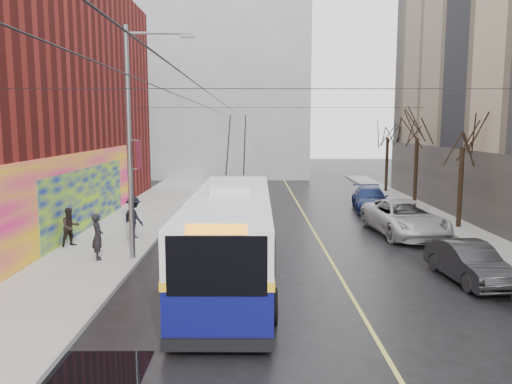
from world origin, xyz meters
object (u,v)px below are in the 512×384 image
at_px(parked_car_c, 404,218).
at_px(pedestrian_b, 70,227).
at_px(following_car, 238,205).
at_px(streetlight_pole, 133,138).
at_px(parked_car_b, 469,262).
at_px(tree_mid, 418,126).
at_px(tree_far, 388,127).
at_px(tree_near, 463,132).
at_px(trolleybus, 231,234).
at_px(parked_car_d, 370,199).
at_px(pedestrian_a, 98,237).
at_px(pedestrian_c, 134,217).

bearing_deg(parked_car_c, pedestrian_b, -174.71).
bearing_deg(following_car, streetlight_pole, -115.72).
bearing_deg(parked_car_b, following_car, 120.55).
relative_size(tree_mid, tree_far, 1.02).
height_order(tree_far, pedestrian_b, tree_far).
bearing_deg(tree_near, parked_car_c, -158.01).
bearing_deg(trolleybus, parked_car_d, 60.58).
height_order(parked_car_b, following_car, following_car).
height_order(streetlight_pole, tree_mid, streetlight_pole).
height_order(following_car, pedestrian_a, pedestrian_a).
bearing_deg(parked_car_d, trolleybus, -114.22).
bearing_deg(following_car, parked_car_b, -57.69).
bearing_deg(pedestrian_a, tree_far, -62.70).
xyz_separation_m(tree_mid, trolleybus, (-11.33, -15.26, -3.64)).
distance_m(following_car, pedestrian_c, 7.10).
xyz_separation_m(tree_near, trolleybus, (-11.33, -8.26, -3.36)).
bearing_deg(pedestrian_a, following_car, -52.65).
bearing_deg(parked_car_c, tree_far, 73.19).
relative_size(parked_car_b, parked_car_d, 0.82).
xyz_separation_m(tree_near, pedestrian_c, (-16.09, -2.42, -3.87)).
xyz_separation_m(tree_mid, tree_far, (0.00, 7.00, -0.11)).
relative_size(tree_far, pedestrian_b, 3.93).
height_order(parked_car_c, pedestrian_b, pedestrian_b).
height_order(parked_car_d, pedestrian_a, pedestrian_a).
bearing_deg(pedestrian_c, following_car, -89.33).
bearing_deg(streetlight_pole, tree_far, 52.88).
bearing_deg(parked_car_c, tree_mid, 63.91).
xyz_separation_m(tree_near, following_car, (-11.44, 2.94, -4.17)).
bearing_deg(trolleybus, pedestrian_c, 129.90).
bearing_deg(tree_mid, pedestrian_c, -149.66).
xyz_separation_m(trolleybus, pedestrian_c, (-4.76, 5.84, -0.50)).
distance_m(streetlight_pole, tree_mid, 19.96).
distance_m(streetlight_pole, parked_car_d, 17.24).
relative_size(streetlight_pole, pedestrian_b, 5.39).
distance_m(following_car, pedestrian_a, 10.51).
relative_size(tree_near, tree_far, 0.97).
distance_m(tree_near, pedestrian_a, 18.14).
bearing_deg(parked_car_b, tree_near, 64.56).
distance_m(tree_mid, parked_car_b, 16.56).
bearing_deg(pedestrian_c, parked_car_d, -106.09).
height_order(tree_mid, following_car, tree_mid).
xyz_separation_m(tree_far, parked_car_b, (-3.20, -22.59, -4.47)).
xyz_separation_m(streetlight_pole, tree_near, (15.14, 6.00, 0.13)).
relative_size(tree_near, pedestrian_a, 3.53).
xyz_separation_m(pedestrian_b, pedestrian_c, (2.33, 1.63, 0.12)).
distance_m(tree_near, pedestrian_b, 19.28).
bearing_deg(tree_far, tree_near, -90.00).
height_order(parked_car_b, pedestrian_c, pedestrian_c).
bearing_deg(tree_far, pedestrian_a, -129.36).
relative_size(parked_car_b, pedestrian_a, 2.25).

